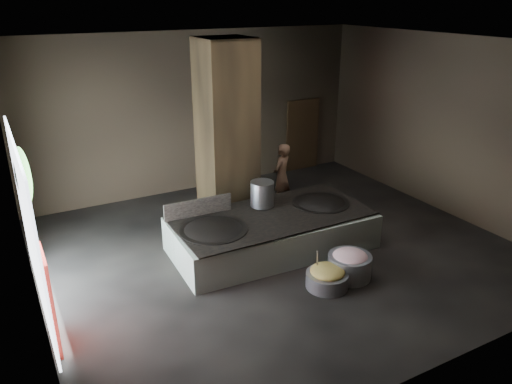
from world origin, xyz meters
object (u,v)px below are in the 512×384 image
wok_left (213,233)px  veg_basin (327,280)px  hearth_platform (272,233)px  cook (282,176)px  wok_right (321,206)px  stock_pot (262,194)px  meat_basin (349,266)px

wok_left → veg_basin: bearing=-49.6°
hearth_platform → wok_left: 1.50m
cook → wok_right: bearing=56.4°
wok_left → wok_right: bearing=2.0°
hearth_platform → stock_pot: (0.05, 0.55, 0.74)m
meat_basin → stock_pot: bearing=106.6°
wok_right → cook: bearing=87.5°
veg_basin → meat_basin: (0.62, 0.09, 0.09)m
stock_pot → meat_basin: (0.71, -2.37, -0.89)m
stock_pot → veg_basin: (0.09, -2.47, -0.98)m
cook → veg_basin: size_ratio=2.10×
wok_left → cook: 3.51m
veg_basin → cook: bearing=71.5°
wok_left → meat_basin: wok_left is taller
stock_pot → wok_left: bearing=-158.2°
hearth_platform → wok_right: wok_right is taller
wok_right → meat_basin: bearing=-107.5°
stock_pot → veg_basin: size_ratio=0.69×
wok_right → veg_basin: size_ratio=1.56×
hearth_platform → stock_pot: size_ratio=7.67×
wok_right → stock_pot: size_ratio=2.25×
wok_right → meat_basin: wok_right is taller
stock_pot → cook: size_ratio=0.33×
hearth_platform → veg_basin: size_ratio=5.32×
meat_basin → wok_right: bearing=72.5°
stock_pot → cook: 1.98m
stock_pot → wok_right: bearing=-21.0°
meat_basin → wok_left: bearing=141.2°
wok_right → wok_left: bearing=-178.0°
wok_right → cook: size_ratio=0.74×
stock_pot → veg_basin: stock_pot is taller
cook → veg_basin: (-1.29, -3.86, -0.72)m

